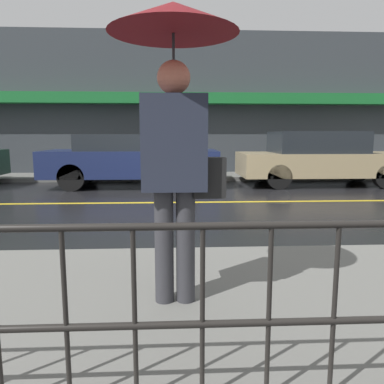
% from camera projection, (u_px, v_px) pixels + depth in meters
% --- Properties ---
extents(ground_plane, '(80.00, 80.00, 0.00)m').
position_uv_depth(ground_plane, '(172.00, 203.00, 7.81)').
color(ground_plane, black).
extents(sidewalk_near, '(28.00, 2.73, 0.12)m').
position_uv_depth(sidewalk_near, '(171.00, 307.00, 2.92)').
color(sidewalk_near, slate).
rests_on(sidewalk_near, ground_plane).
extents(sidewalk_far, '(28.00, 1.71, 0.12)m').
position_uv_depth(sidewalk_far, '(172.00, 176.00, 12.18)').
color(sidewalk_far, slate).
rests_on(sidewalk_far, ground_plane).
extents(lane_marking, '(25.20, 0.12, 0.01)m').
position_uv_depth(lane_marking, '(172.00, 202.00, 7.81)').
color(lane_marking, gold).
rests_on(lane_marking, ground_plane).
extents(building_storefront, '(28.00, 0.85, 4.85)m').
position_uv_depth(building_storefront, '(172.00, 104.00, 12.79)').
color(building_storefront, '#383D42').
rests_on(building_storefront, ground_plane).
extents(railing_foreground, '(12.00, 0.04, 0.88)m').
position_uv_depth(railing_foreground, '(168.00, 292.00, 1.73)').
color(railing_foreground, black).
rests_on(railing_foreground, sidewalk_near).
extents(pedestrian, '(0.92, 0.92, 2.18)m').
position_uv_depth(pedestrian, '(175.00, 87.00, 2.66)').
color(pedestrian, '#333338').
rests_on(pedestrian, sidewalk_near).
extents(car_navy, '(4.63, 1.84, 1.41)m').
position_uv_depth(car_navy, '(130.00, 159.00, 10.20)').
color(car_navy, '#19234C').
rests_on(car_navy, ground_plane).
extents(car_tan, '(4.61, 1.76, 1.50)m').
position_uv_depth(car_tan, '(320.00, 158.00, 10.46)').
color(car_tan, tan).
rests_on(car_tan, ground_plane).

